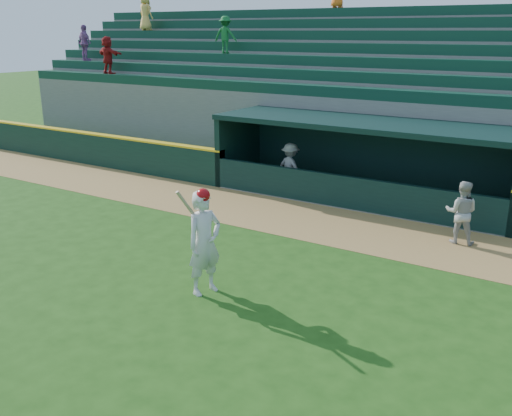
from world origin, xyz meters
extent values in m
plane|color=#1F4812|center=(0.00, 0.00, 0.00)|extent=(120.00, 120.00, 0.00)
cube|color=olive|center=(0.00, 4.90, 0.01)|extent=(40.00, 3.00, 0.01)
cube|color=black|center=(-12.25, 6.55, 0.60)|extent=(15.50, 0.30, 1.20)
cube|color=yellow|center=(-12.25, 6.55, 1.23)|extent=(15.50, 0.32, 0.06)
imported|color=#A5A5A0|center=(3.58, 5.39, 0.79)|extent=(0.86, 0.72, 1.59)
imported|color=#A4A59F|center=(-2.33, 7.33, 0.80)|extent=(1.14, 0.83, 1.59)
cube|color=slate|center=(0.00, 7.70, 0.02)|extent=(9.00, 2.60, 0.04)
cube|color=black|center=(-4.60, 7.70, 1.15)|extent=(0.20, 2.60, 2.30)
cube|color=black|center=(0.00, 9.00, 1.15)|extent=(9.40, 0.20, 2.30)
cube|color=black|center=(0.00, 7.70, 2.38)|extent=(9.40, 2.80, 0.16)
cube|color=black|center=(0.00, 6.48, 0.50)|extent=(9.00, 0.16, 1.00)
cube|color=brown|center=(0.00, 8.50, 0.25)|extent=(8.40, 0.45, 0.10)
cube|color=slate|center=(0.00, 9.53, 1.46)|extent=(34.00, 0.85, 2.91)
cube|color=#0F3828|center=(0.00, 9.41, 3.09)|extent=(34.00, 0.60, 0.36)
cube|color=slate|center=(0.00, 10.38, 1.68)|extent=(34.00, 0.85, 3.36)
cube|color=#0F3828|center=(0.00, 10.26, 3.54)|extent=(34.00, 0.60, 0.36)
cube|color=slate|center=(0.00, 11.22, 1.91)|extent=(34.00, 0.85, 3.81)
cube|color=#0F3828|center=(0.00, 11.11, 3.99)|extent=(34.00, 0.60, 0.36)
cube|color=slate|center=(0.00, 12.07, 2.13)|extent=(34.00, 0.85, 4.26)
cube|color=#0F3828|center=(0.00, 11.96, 4.44)|extent=(34.00, 0.60, 0.36)
cube|color=slate|center=(0.00, 12.93, 2.35)|extent=(34.00, 0.85, 4.71)
cube|color=#0F3828|center=(0.00, 12.81, 4.89)|extent=(34.00, 0.60, 0.36)
cube|color=slate|center=(0.00, 13.78, 2.58)|extent=(34.00, 0.85, 5.16)
cube|color=#0F3828|center=(0.00, 13.66, 5.34)|extent=(34.00, 0.60, 0.36)
cube|color=slate|center=(0.00, 14.62, 2.80)|extent=(34.00, 0.85, 5.61)
cube|color=#0F3828|center=(0.00, 14.51, 5.79)|extent=(34.00, 0.60, 0.36)
cube|color=slate|center=(0.00, 15.20, 2.80)|extent=(34.50, 0.30, 5.61)
imported|color=maroon|center=(-12.60, 9.43, 4.06)|extent=(1.51, 0.67, 1.58)
imported|color=#16652B|center=(-7.55, 11.12, 4.90)|extent=(1.03, 0.70, 1.47)
imported|color=#EEB854|center=(-13.45, 12.83, 5.89)|extent=(0.87, 0.63, 1.64)
imported|color=#985C9E|center=(-14.95, 10.28, 4.53)|extent=(1.00, 0.56, 1.61)
imported|color=silver|center=(-0.03, -0.25, 1.05)|extent=(0.70, 0.88, 2.11)
sphere|color=#A8090D|center=(-0.03, -0.25, 2.04)|extent=(0.27, 0.27, 0.27)
cylinder|color=tan|center=(-0.21, -0.47, 1.81)|extent=(0.29, 0.47, 0.76)
camera|label=1|loc=(6.50, -8.57, 5.06)|focal=40.00mm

